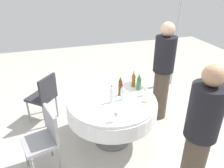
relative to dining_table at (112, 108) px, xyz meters
name	(u,v)px	position (x,y,z in m)	size (l,w,h in m)	color
ground_plane	(112,139)	(0.00, 0.00, -0.59)	(10.00, 10.00, 0.00)	#B7B2A8
dining_table	(112,108)	(0.00, 0.00, 0.00)	(1.31, 1.31, 0.74)	white
bottle_clear_left	(122,93)	(0.14, -0.06, 0.26)	(0.06, 0.06, 0.24)	silver
bottle_brown_outer	(120,87)	(0.15, 0.08, 0.29)	(0.06, 0.06, 0.30)	#593314
bottle_amber_front	(133,80)	(0.44, 0.27, 0.27)	(0.06, 0.06, 0.26)	#8C5619
bottle_green_south	(139,82)	(0.48, 0.15, 0.28)	(0.07, 0.07, 0.27)	#2D6B38
bottle_clear_mid	(112,95)	(-0.03, -0.08, 0.27)	(0.06, 0.06, 0.26)	silver
wine_glass_south	(116,114)	(-0.11, -0.51, 0.26)	(0.06, 0.06, 0.15)	white
wine_glass_mid	(146,89)	(0.50, -0.04, 0.26)	(0.07, 0.07, 0.16)	white
plate_east	(89,95)	(-0.29, 0.20, 0.16)	(0.21, 0.21, 0.02)	white
plate_far	(145,102)	(0.41, -0.22, 0.16)	(0.21, 0.21, 0.04)	white
spoon_outer	(113,86)	(0.13, 0.38, 0.15)	(0.18, 0.02, 0.01)	silver
person_left	(200,134)	(0.62, -1.13, 0.27)	(0.34, 0.34, 1.63)	#4C3F33
person_outer	(163,71)	(1.00, 0.36, 0.31)	(0.34, 0.34, 1.71)	#4C3F33
chair_right	(45,136)	(-0.97, -0.26, -0.07)	(0.49, 0.49, 0.87)	#99999E
chair_rear	(44,95)	(-0.95, 0.82, -0.07)	(0.56, 0.56, 0.87)	#2D2D33
tent_pole_main	(177,30)	(1.89, 1.45, 0.68)	(0.07, 0.07, 2.54)	#B2B5B7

